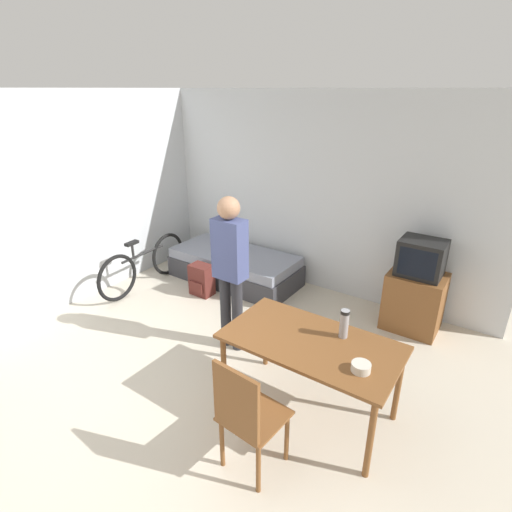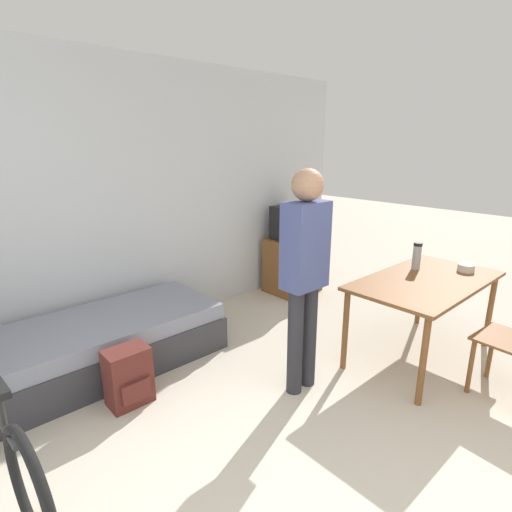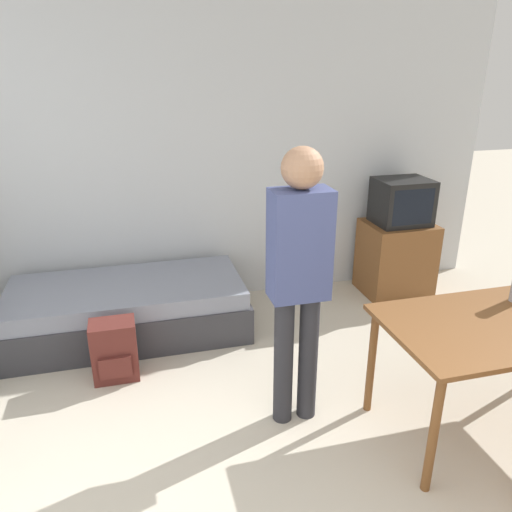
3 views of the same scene
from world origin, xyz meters
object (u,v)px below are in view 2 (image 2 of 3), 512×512
at_px(bicycle, 1,437).
at_px(mate_bowl, 466,268).
at_px(daybed, 109,342).
at_px(backpack, 128,377).
at_px(person_standing, 305,267).
at_px(dining_table, 425,287).
at_px(tv, 293,254).
at_px(thermos_flask, 417,255).

xyz_separation_m(bicycle, mate_bowl, (3.60, -1.00, 0.44)).
height_order(daybed, backpack, daybed).
relative_size(person_standing, backpack, 3.89).
xyz_separation_m(daybed, mate_bowl, (2.64, -1.89, 0.56)).
relative_size(dining_table, bicycle, 0.89).
xyz_separation_m(tv, dining_table, (-0.39, -1.93, 0.16)).
distance_m(thermos_flask, backpack, 2.71).
bearing_deg(daybed, dining_table, -39.14).
height_order(daybed, mate_bowl, mate_bowl).
relative_size(thermos_flask, mate_bowl, 1.76).
height_order(daybed, dining_table, dining_table).
bearing_deg(mate_bowl, tv, 92.50).
relative_size(daybed, person_standing, 1.12).
xyz_separation_m(tv, person_standing, (-1.55, -1.53, 0.51)).
distance_m(dining_table, person_standing, 1.28).
bearing_deg(backpack, thermos_flask, -20.68).
relative_size(daybed, thermos_flask, 7.50).
height_order(daybed, thermos_flask, thermos_flask).
bearing_deg(dining_table, daybed, 140.86).
xyz_separation_m(person_standing, mate_bowl, (1.65, -0.54, -0.23)).
xyz_separation_m(thermos_flask, mate_bowl, (0.29, -0.34, -0.11)).
distance_m(person_standing, backpack, 1.54).
relative_size(bicycle, person_standing, 0.95).
relative_size(thermos_flask, backpack, 0.58).
distance_m(person_standing, thermos_flask, 1.38).
bearing_deg(person_standing, thermos_flask, -8.32).
bearing_deg(backpack, person_standing, -33.52).
xyz_separation_m(thermos_flask, backpack, (-2.46, 0.93, -0.67)).
xyz_separation_m(bicycle, backpack, (0.86, 0.27, -0.12)).
distance_m(bicycle, mate_bowl, 3.77).
xyz_separation_m(daybed, bicycle, (-0.96, -0.89, 0.12)).
distance_m(tv, backpack, 2.79).
bearing_deg(bicycle, mate_bowl, -15.53).
bearing_deg(mate_bowl, person_standing, 161.82).
xyz_separation_m(daybed, person_standing, (0.99, -1.35, 0.79)).
bearing_deg(thermos_flask, mate_bowl, -49.98).
bearing_deg(dining_table, tv, 78.52).
height_order(tv, mate_bowl, tv).
height_order(daybed, tv, tv).
bearing_deg(bicycle, daybed, 42.80).
distance_m(daybed, bicycle, 1.32).
height_order(dining_table, thermos_flask, thermos_flask).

